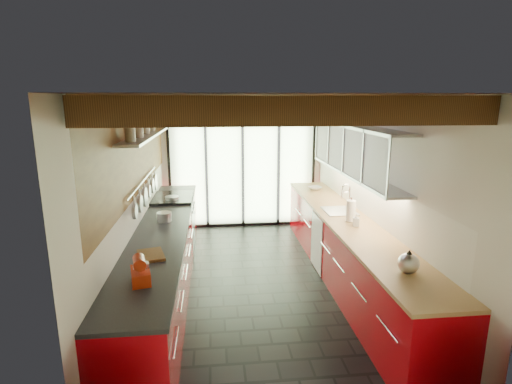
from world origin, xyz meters
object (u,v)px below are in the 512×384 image
Objects in this scene: soap_bottle at (356,220)px; kettle at (408,262)px; stand_mixer at (140,271)px; paper_towel at (351,211)px; bowl at (315,188)px.

kettle is at bearing -90.00° from soap_bottle.
stand_mixer is 0.91× the size of paper_towel.
paper_towel is at bearing -90.00° from bowl.
kettle is (2.54, -0.07, 0.00)m from stand_mixer.
paper_towel is at bearing 90.00° from soap_bottle.
kettle reaches higher than bowl.
soap_bottle reaches higher than bowl.
bowl is (0.00, 2.16, -0.06)m from soap_bottle.
stand_mixer is 1.32× the size of bowl.
paper_towel is 0.22m from soap_bottle.
bowl is (0.00, 3.60, -0.08)m from kettle.
stand_mixer is 1.83× the size of soap_bottle.
paper_towel is at bearing 31.99° from stand_mixer.
kettle is at bearing -90.00° from bowl.
kettle reaches higher than soap_bottle.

